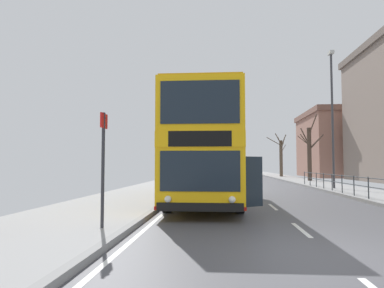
# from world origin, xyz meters

# --- Properties ---
(ground) EXTENTS (15.80, 140.00, 0.20)m
(ground) POSITION_xyz_m (-0.72, -0.00, 0.04)
(ground) COLOR #48484E
(double_decker_bus_main) EXTENTS (3.36, 11.17, 4.34)m
(double_decker_bus_main) POSITION_xyz_m (-2.65, 8.86, 2.28)
(double_decker_bus_main) COLOR #F4B20F
(double_decker_bus_main) RESTS_ON ground
(pedestrian_railing_far_kerb) EXTENTS (0.05, 20.22, 0.97)m
(pedestrian_railing_far_kerb) POSITION_xyz_m (4.45, 11.16, 0.79)
(pedestrian_railing_far_kerb) COLOR #2D3338
(pedestrian_railing_far_kerb) RESTS_ON ground
(bus_stop_sign_near) EXTENTS (0.08, 0.44, 2.77)m
(bus_stop_sign_near) POSITION_xyz_m (-4.86, 1.71, 1.84)
(bus_stop_sign_near) COLOR #2D2D33
(bus_stop_sign_near) RESTS_ON ground
(street_lamp_far_side) EXTENTS (0.28, 0.60, 8.92)m
(street_lamp_far_side) POSITION_xyz_m (5.21, 16.63, 5.23)
(street_lamp_far_side) COLOR #38383D
(street_lamp_far_side) RESTS_ON ground
(bare_tree_far_00) EXTENTS (2.47, 2.36, 5.46)m
(bare_tree_far_00) POSITION_xyz_m (5.75, 39.41, 2.73)
(bare_tree_far_00) COLOR brown
(bare_tree_far_00) RESTS_ON ground
(bare_tree_far_01) EXTENTS (2.14, 2.92, 6.15)m
(bare_tree_far_01) POSITION_xyz_m (6.43, 27.56, 2.90)
(bare_tree_far_01) COLOR #423328
(bare_tree_far_01) RESTS_ON ground
(background_building_00) EXTENTS (11.30, 13.22, 8.89)m
(background_building_00) POSITION_xyz_m (15.22, 42.85, 4.47)
(background_building_00) COLOR #936656
(background_building_00) RESTS_ON ground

